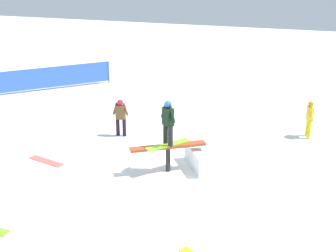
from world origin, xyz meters
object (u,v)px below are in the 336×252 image
object	(u,v)px
main_rider_on_rail	(168,123)
bystander_brown	(121,116)
rail_feature	(168,149)
bystander_yellow	(310,117)
loose_snowboard_coral	(46,161)

from	to	relation	value
main_rider_on_rail	bystander_brown	bearing A→B (deg)	-93.07
rail_feature	bystander_brown	size ratio (longest dim) A/B	1.52
rail_feature	bystander_yellow	xyz separation A→B (m)	(-3.81, -4.22, 0.05)
bystander_brown	bystander_yellow	xyz separation A→B (m)	(-6.33, -2.00, -0.01)
main_rider_on_rail	bystander_brown	xyz separation A→B (m)	(2.52, -2.21, -0.76)
main_rider_on_rail	bystander_yellow	distance (m)	5.73
rail_feature	main_rider_on_rail	distance (m)	0.81
bystander_brown	bystander_yellow	world-z (taller)	bystander_brown
rail_feature	loose_snowboard_coral	distance (m)	3.94
bystander_brown	loose_snowboard_coral	size ratio (longest dim) A/B	1.04
rail_feature	bystander_yellow	bearing A→B (deg)	-165.77
main_rider_on_rail	bystander_yellow	xyz separation A→B (m)	(-3.81, -4.22, -0.77)
rail_feature	bystander_brown	bearing A→B (deg)	-74.95
rail_feature	main_rider_on_rail	xyz separation A→B (m)	(0.00, 0.00, 0.81)
main_rider_on_rail	rail_feature	bearing A→B (deg)	0.00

